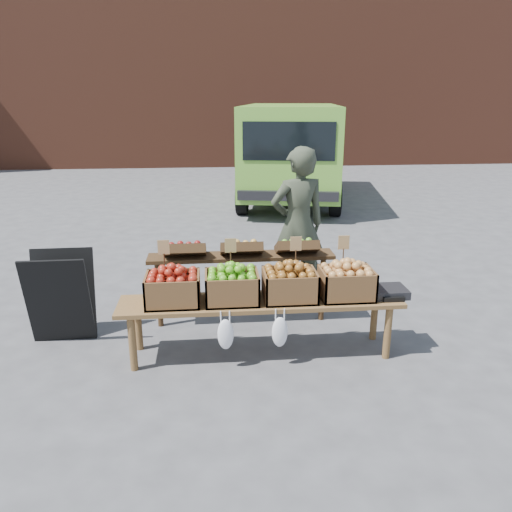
{
  "coord_description": "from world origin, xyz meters",
  "views": [
    {
      "loc": [
        -0.25,
        -4.87,
        2.43
      ],
      "look_at": [
        0.2,
        0.01,
        0.85
      ],
      "focal_mm": 35.0,
      "sensor_mm": 36.0,
      "label": 1
    }
  ],
  "objects_px": {
    "vendor": "(298,225)",
    "back_table": "(242,279)",
    "chalkboard_sign": "(61,297)",
    "weighing_scale": "(388,291)",
    "crate_red_apples": "(290,285)",
    "delivery_van": "(290,154)",
    "crate_russet_pears": "(232,287)",
    "crate_green_apples": "(346,283)",
    "crate_golden_apples": "(173,289)",
    "display_bench": "(261,327)"
  },
  "relations": [
    {
      "from": "vendor",
      "to": "back_table",
      "type": "bearing_deg",
      "value": 28.93
    },
    {
      "from": "chalkboard_sign",
      "to": "weighing_scale",
      "type": "distance_m",
      "value": 3.29
    },
    {
      "from": "back_table",
      "to": "crate_red_apples",
      "type": "relative_size",
      "value": 4.2
    },
    {
      "from": "vendor",
      "to": "back_table",
      "type": "distance_m",
      "value": 1.06
    },
    {
      "from": "delivery_van",
      "to": "vendor",
      "type": "bearing_deg",
      "value": -88.15
    },
    {
      "from": "chalkboard_sign",
      "to": "crate_russet_pears",
      "type": "height_order",
      "value": "chalkboard_sign"
    },
    {
      "from": "crate_green_apples",
      "to": "weighing_scale",
      "type": "relative_size",
      "value": 1.47
    },
    {
      "from": "crate_red_apples",
      "to": "crate_green_apples",
      "type": "bearing_deg",
      "value": 0.0
    },
    {
      "from": "chalkboard_sign",
      "to": "crate_green_apples",
      "type": "height_order",
      "value": "chalkboard_sign"
    },
    {
      "from": "crate_golden_apples",
      "to": "crate_red_apples",
      "type": "distance_m",
      "value": 1.1
    },
    {
      "from": "delivery_van",
      "to": "crate_red_apples",
      "type": "height_order",
      "value": "delivery_van"
    },
    {
      "from": "chalkboard_sign",
      "to": "display_bench",
      "type": "xyz_separation_m",
      "value": [
        2.0,
        -0.49,
        -0.19
      ]
    },
    {
      "from": "crate_red_apples",
      "to": "crate_russet_pears",
      "type": "bearing_deg",
      "value": 180.0
    },
    {
      "from": "weighing_scale",
      "to": "crate_green_apples",
      "type": "bearing_deg",
      "value": 180.0
    },
    {
      "from": "weighing_scale",
      "to": "vendor",
      "type": "bearing_deg",
      "value": 115.93
    },
    {
      "from": "display_bench",
      "to": "crate_green_apples",
      "type": "bearing_deg",
      "value": 0.0
    },
    {
      "from": "crate_golden_apples",
      "to": "crate_russet_pears",
      "type": "distance_m",
      "value": 0.55
    },
    {
      "from": "crate_russet_pears",
      "to": "weighing_scale",
      "type": "bearing_deg",
      "value": 0.0
    },
    {
      "from": "crate_golden_apples",
      "to": "vendor",
      "type": "bearing_deg",
      "value": 44.05
    },
    {
      "from": "back_table",
      "to": "display_bench",
      "type": "distance_m",
      "value": 0.77
    },
    {
      "from": "crate_russet_pears",
      "to": "display_bench",
      "type": "bearing_deg",
      "value": 0.0
    },
    {
      "from": "chalkboard_sign",
      "to": "crate_red_apples",
      "type": "relative_size",
      "value": 1.9
    },
    {
      "from": "back_table",
      "to": "crate_red_apples",
      "type": "xyz_separation_m",
      "value": [
        0.41,
        -0.72,
        0.19
      ]
    },
    {
      "from": "crate_russet_pears",
      "to": "crate_red_apples",
      "type": "relative_size",
      "value": 1.0
    },
    {
      "from": "back_table",
      "to": "crate_red_apples",
      "type": "bearing_deg",
      "value": -60.19
    },
    {
      "from": "delivery_van",
      "to": "chalkboard_sign",
      "type": "height_order",
      "value": "delivery_van"
    },
    {
      "from": "crate_red_apples",
      "to": "vendor",
      "type": "bearing_deg",
      "value": 77.16
    },
    {
      "from": "delivery_van",
      "to": "crate_golden_apples",
      "type": "bearing_deg",
      "value": -97.0
    },
    {
      "from": "crate_russet_pears",
      "to": "crate_red_apples",
      "type": "xyz_separation_m",
      "value": [
        0.55,
        0.0,
        0.0
      ]
    },
    {
      "from": "delivery_van",
      "to": "weighing_scale",
      "type": "xyz_separation_m",
      "value": [
        -0.22,
        -7.46,
        -0.5
      ]
    },
    {
      "from": "display_bench",
      "to": "weighing_scale",
      "type": "relative_size",
      "value": 7.94
    },
    {
      "from": "back_table",
      "to": "crate_golden_apples",
      "type": "relative_size",
      "value": 4.2
    },
    {
      "from": "vendor",
      "to": "crate_red_apples",
      "type": "height_order",
      "value": "vendor"
    },
    {
      "from": "chalkboard_sign",
      "to": "crate_green_apples",
      "type": "xyz_separation_m",
      "value": [
        2.82,
        -0.49,
        0.23
      ]
    },
    {
      "from": "delivery_van",
      "to": "crate_russet_pears",
      "type": "bearing_deg",
      "value": -93.06
    },
    {
      "from": "crate_red_apples",
      "to": "weighing_scale",
      "type": "bearing_deg",
      "value": 0.0
    },
    {
      "from": "crate_russet_pears",
      "to": "vendor",
      "type": "bearing_deg",
      "value": 57.76
    },
    {
      "from": "vendor",
      "to": "chalkboard_sign",
      "type": "distance_m",
      "value": 2.77
    },
    {
      "from": "crate_green_apples",
      "to": "delivery_van",
      "type": "bearing_deg",
      "value": 85.05
    },
    {
      "from": "crate_red_apples",
      "to": "chalkboard_sign",
      "type": "bearing_deg",
      "value": 167.84
    },
    {
      "from": "delivery_van",
      "to": "crate_green_apples",
      "type": "xyz_separation_m",
      "value": [
        -0.65,
        -7.46,
        -0.4
      ]
    },
    {
      "from": "vendor",
      "to": "crate_green_apples",
      "type": "height_order",
      "value": "vendor"
    },
    {
      "from": "display_bench",
      "to": "vendor",
      "type": "bearing_deg",
      "value": 66.76
    },
    {
      "from": "chalkboard_sign",
      "to": "back_table",
      "type": "bearing_deg",
      "value": 6.26
    },
    {
      "from": "chalkboard_sign",
      "to": "display_bench",
      "type": "distance_m",
      "value": 2.06
    },
    {
      "from": "delivery_van",
      "to": "vendor",
      "type": "distance_m",
      "value": 6.16
    },
    {
      "from": "crate_russet_pears",
      "to": "crate_green_apples",
      "type": "distance_m",
      "value": 1.1
    },
    {
      "from": "display_bench",
      "to": "weighing_scale",
      "type": "bearing_deg",
      "value": 0.0
    },
    {
      "from": "crate_golden_apples",
      "to": "crate_green_apples",
      "type": "bearing_deg",
      "value": 0.0
    },
    {
      "from": "vendor",
      "to": "display_bench",
      "type": "relative_size",
      "value": 0.7
    }
  ]
}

